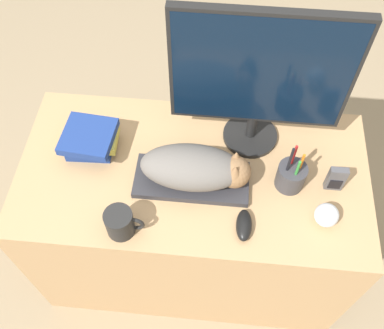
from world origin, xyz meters
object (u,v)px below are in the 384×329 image
at_px(monitor, 261,76).
at_px(keyboard, 191,180).
at_px(cat, 198,168).
at_px(baseball, 327,215).
at_px(book_stack, 90,139).
at_px(pen_cup, 291,176).
at_px(phone, 336,179).
at_px(computer_mouse, 244,225).
at_px(coffee_mug, 120,223).

bearing_deg(monitor, keyboard, -133.17).
xyz_separation_m(keyboard, cat, (0.02, 0.00, 0.08)).
relative_size(keyboard, monitor, 0.68).
distance_m(baseball, book_stack, 0.83).
distance_m(monitor, pen_cup, 0.34).
relative_size(cat, baseball, 4.72).
distance_m(cat, phone, 0.45).
distance_m(computer_mouse, baseball, 0.26).
bearing_deg(monitor, baseball, -51.97).
distance_m(monitor, phone, 0.42).
distance_m(computer_mouse, pen_cup, 0.23).
bearing_deg(cat, phone, 2.95).
distance_m(cat, computer_mouse, 0.23).
height_order(monitor, coffee_mug, monitor).
bearing_deg(coffee_mug, monitor, 45.91).
xyz_separation_m(keyboard, monitor, (0.19, 0.21, 0.30)).
bearing_deg(monitor, pen_cup, -53.77).
relative_size(cat, phone, 3.39).
height_order(baseball, phone, phone).
height_order(coffee_mug, baseball, coffee_mug).
relative_size(cat, computer_mouse, 3.31).
relative_size(keyboard, pen_cup, 1.85).
bearing_deg(book_stack, baseball, -14.80).
height_order(keyboard, phone, phone).
relative_size(monitor, baseball, 7.29).
bearing_deg(book_stack, computer_mouse, -25.66).
relative_size(computer_mouse, coffee_mug, 0.89).
relative_size(monitor, phone, 5.23).
bearing_deg(book_stack, monitor, 10.24).
height_order(baseball, book_stack, book_stack).
xyz_separation_m(cat, computer_mouse, (0.16, -0.15, -0.07)).
bearing_deg(pen_cup, cat, -175.57).
xyz_separation_m(cat, coffee_mug, (-0.22, -0.20, -0.04)).
height_order(cat, baseball, cat).
bearing_deg(coffee_mug, phone, 18.19).
xyz_separation_m(computer_mouse, pen_cup, (0.15, 0.18, 0.03)).
xyz_separation_m(computer_mouse, coffee_mug, (-0.38, -0.04, 0.03)).
xyz_separation_m(coffee_mug, book_stack, (-0.16, 0.30, 0.00)).
distance_m(coffee_mug, phone, 0.70).
bearing_deg(pen_cup, keyboard, -175.87).
xyz_separation_m(cat, baseball, (0.41, -0.10, -0.05)).
bearing_deg(phone, monitor, 146.65).
bearing_deg(coffee_mug, computer_mouse, 6.31).
bearing_deg(phone, baseball, -105.48).
bearing_deg(cat, keyboard, 180.00).
bearing_deg(phone, keyboard, -177.19).
relative_size(keyboard, baseball, 4.98).
relative_size(computer_mouse, pen_cup, 0.53).
bearing_deg(keyboard, book_stack, 163.58).
height_order(cat, monitor, monitor).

